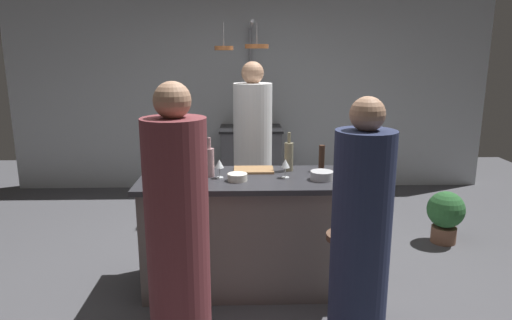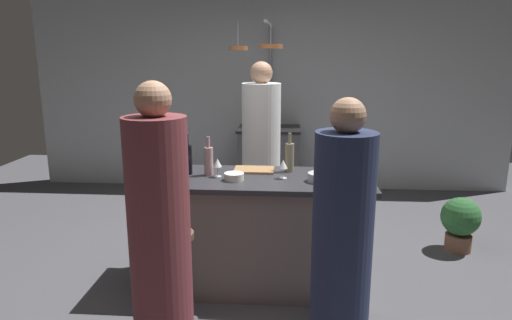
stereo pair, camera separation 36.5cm
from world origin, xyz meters
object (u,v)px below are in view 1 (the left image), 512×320
Objects in this scene: potted_plant at (445,214)px; wine_bottle_white at (289,156)px; cutting_board at (254,170)px; wine_bottle_dark at (188,160)px; wine_glass_by_chef at (219,165)px; mixing_bowl_ceramic at (237,177)px; pepper_mill at (322,158)px; chef at (253,160)px; wine_glass_near_left_guest at (285,164)px; stove_range at (251,161)px; bar_stool_left at (186,279)px; mixing_bowl_steel at (322,175)px; guest_left at (178,243)px; wine_bottle_rose at (210,162)px; mixing_bowl_blue at (342,168)px; guest_right at (360,247)px; bar_stool_right at (344,276)px.

potted_plant is 1.86m from wine_bottle_white.
cutting_board is at bearing -162.55° from potted_plant.
wine_bottle_dark is 0.26m from wine_glass_by_chef.
pepper_mill is at bearing 22.82° from mixing_bowl_ceramic.
chef reaches higher than wine_bottle_white.
wine_glass_near_left_guest is 0.98× the size of mixing_bowl_ceramic.
stove_range is at bearing 89.68° from chef.
mixing_bowl_ceramic is at bearing -168.71° from wine_glass_near_left_guest.
pepper_mill reaches higher than bar_stool_left.
wine_glass_by_chef is 0.85× the size of mixing_bowl_steel.
guest_left is (-0.47, -1.92, -0.03)m from chef.
wine_bottle_rose is at bearing 147.45° from wine_glass_by_chef.
wine_bottle_dark is 1.23m from mixing_bowl_blue.
guest_left is 1.32m from mixing_bowl_steel.
pepper_mill is (-1.35, -0.60, 0.71)m from potted_plant.
wine_bottle_white is 0.51m from mixing_bowl_ceramic.
potted_plant is at bearing 36.71° from guest_left.
mixing_bowl_blue is at bearing -48.82° from chef.
stove_range reaches higher than potted_plant.
chef is 1.00m from wine_bottle_rose.
guest_right reaches higher than wine_bottle_dark.
pepper_mill is at bearing -0.20° from cutting_board.
wine_bottle_dark is at bearing -170.12° from wine_bottle_white.
guest_right is 1.04m from guest_left.
pepper_mill is 0.27m from wine_bottle_white.
pepper_mill is at bearing -156.04° from potted_plant.
bar_stool_right is at bearing -81.63° from mixing_bowl_steel.
potted_plant is at bearing -4.89° from chef.
pepper_mill reaches higher than cutting_board.
wine_bottle_dark is 2.17× the size of wine_glass_near_left_guest.
bar_stool_left is at bearing -139.88° from wine_glass_near_left_guest.
bar_stool_left is at bearing -141.61° from pepper_mill.
wine_bottle_rose is at bearing 144.96° from bar_stool_right.
mixing_bowl_ceramic is (0.21, -0.13, -0.09)m from wine_bottle_rose.
cutting_board is at bearing 116.80° from guest_right.
wine_bottle_dark reaches higher than potted_plant.
wine_bottle_rose reaches higher than wine_glass_by_chef.
bar_stool_right is at bearing -79.52° from stove_range.
wine_bottle_rose reaches higher than mixing_bowl_ceramic.
stove_range is 2.39m from pepper_mill.
bar_stool_right is 0.51m from guest_right.
wine_glass_near_left_guest is (0.69, 0.94, 0.22)m from guest_left.
wine_bottle_dark is at bearing 94.08° from bar_stool_left.
chef reaches higher than stove_range.
stove_range is 6.00× the size of mixing_bowl_ceramic.
guest_left is 11.59× the size of wine_glass_near_left_guest.
bar_stool_left is 4.66× the size of wine_glass_near_left_guest.
wine_glass_near_left_guest reaches higher than stove_range.
mixing_bowl_ceramic is at bearing -31.52° from wine_bottle_rose.
wine_bottle_white is 2.12× the size of mixing_bowl_ceramic.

